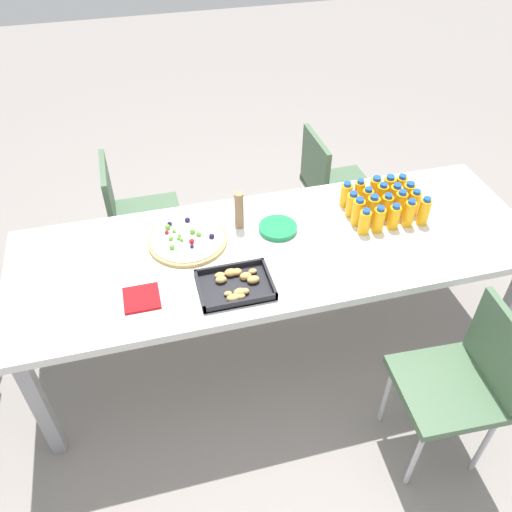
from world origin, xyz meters
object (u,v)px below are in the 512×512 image
(party_table, at_px, (277,255))
(juice_bottle_7, at_px, (381,197))
(juice_bottle_11, at_px, (400,204))
(juice_bottle_14, at_px, (358,212))
(juice_bottle_12, at_px, (386,207))
(plate_stack, at_px, (278,228))
(juice_bottle_15, at_px, (424,211))
(cardboard_tube, at_px, (239,210))
(fruit_pizza, at_px, (187,240))
(chair_near_right, at_px, (134,213))
(juice_bottle_9, at_px, (352,204))
(juice_bottle_8, at_px, (367,201))
(snack_tray, at_px, (236,285))
(juice_bottle_2, at_px, (375,190))
(juice_bottle_1, at_px, (388,188))
(juice_bottle_10, at_px, (414,202))
(juice_bottle_17, at_px, (394,217))
(juice_bottle_13, at_px, (372,209))
(juice_bottle_0, at_px, (400,187))
(juice_bottle_18, at_px, (379,220))
(juice_bottle_3, at_px, (359,192))
(juice_bottle_5, at_px, (408,195))
(napkin_stack, at_px, (142,298))
(juice_bottle_16, at_px, (409,213))
(chair_far_left, at_px, (464,378))
(juice_bottle_4, at_px, (346,195))
(juice_bottle_19, at_px, (365,222))
(juice_bottle_6, at_px, (395,197))

(party_table, bearing_deg, juice_bottle_7, -165.96)
(juice_bottle_11, height_order, juice_bottle_14, juice_bottle_14)
(juice_bottle_12, bearing_deg, plate_stack, -3.98)
(juice_bottle_15, relative_size, cardboard_tube, 0.77)
(fruit_pizza, bearing_deg, chair_near_right, -69.18)
(juice_bottle_9, bearing_deg, cardboard_tube, -4.78)
(juice_bottle_8, xyz_separation_m, fruit_pizza, (0.90, 0.01, -0.05))
(juice_bottle_8, xyz_separation_m, snack_tray, (0.75, 0.36, -0.05))
(juice_bottle_2, bearing_deg, juice_bottle_11, 115.98)
(juice_bottle_1, bearing_deg, party_table, 18.39)
(juice_bottle_11, distance_m, fruit_pizza, 1.05)
(party_table, xyz_separation_m, juice_bottle_10, (-0.72, -0.07, 0.12))
(snack_tray, bearing_deg, juice_bottle_17, -165.64)
(juice_bottle_12, distance_m, snack_tray, 0.87)
(juice_bottle_11, bearing_deg, chair_near_right, -27.94)
(juice_bottle_1, height_order, juice_bottle_13, juice_bottle_13)
(fruit_pizza, bearing_deg, juice_bottle_0, -175.81)
(juice_bottle_2, relative_size, cardboard_tube, 0.75)
(juice_bottle_13, xyz_separation_m, juice_bottle_18, (0.00, 0.08, -0.00))
(juice_bottle_3, height_order, juice_bottle_18, same)
(juice_bottle_2, bearing_deg, juice_bottle_10, 136.09)
(juice_bottle_3, xyz_separation_m, juice_bottle_5, (-0.23, 0.08, -0.00))
(juice_bottle_0, relative_size, napkin_stack, 0.90)
(cardboard_tube, bearing_deg, juice_bottle_16, 166.43)
(chair_far_left, xyz_separation_m, napkin_stack, (1.24, -0.55, 0.25))
(juice_bottle_15, bearing_deg, juice_bottle_3, -44.82)
(chair_near_right, bearing_deg, fruit_pizza, 20.66)
(juice_bottle_9, bearing_deg, juice_bottle_8, -176.87)
(juice_bottle_9, bearing_deg, juice_bottle_14, 89.79)
(party_table, distance_m, juice_bottle_5, 0.75)
(fruit_pizza, bearing_deg, juice_bottle_12, 176.43)
(juice_bottle_4, bearing_deg, juice_bottle_15, 142.47)
(juice_bottle_7, distance_m, juice_bottle_11, 0.10)
(fruit_pizza, bearing_deg, snack_tray, 113.73)
(juice_bottle_19, bearing_deg, snack_tray, 17.27)
(juice_bottle_0, relative_size, juice_bottle_8, 0.95)
(juice_bottle_10, distance_m, juice_bottle_12, 0.15)
(juice_bottle_0, height_order, plate_stack, juice_bottle_0)
(juice_bottle_13, relative_size, snack_tray, 0.46)
(juice_bottle_15, distance_m, plate_stack, 0.71)
(plate_stack, bearing_deg, juice_bottle_14, 173.56)
(chair_near_right, distance_m, juice_bottle_14, 1.30)
(juice_bottle_6, height_order, juice_bottle_15, juice_bottle_15)
(juice_bottle_0, distance_m, juice_bottle_10, 0.14)
(juice_bottle_3, distance_m, juice_bottle_15, 0.33)
(juice_bottle_3, bearing_deg, juice_bottle_12, 117.49)
(juice_bottle_19, bearing_deg, juice_bottle_8, -116.79)
(juice_bottle_9, distance_m, cardboard_tube, 0.56)
(juice_bottle_12, bearing_deg, juice_bottle_1, -118.63)
(chair_far_left, distance_m, juice_bottle_6, 0.94)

